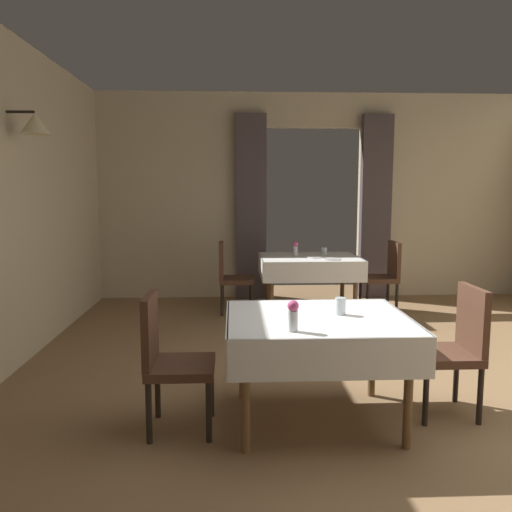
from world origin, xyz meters
name	(u,v)px	position (x,y,z in m)	size (l,w,h in m)	color
ground	(400,416)	(0.00, 0.00, 0.00)	(10.08, 10.08, 0.00)	olive
wall_back	(313,195)	(0.00, 4.18, 1.52)	(6.40, 0.27, 3.00)	beige
dining_table_mid	(317,329)	(-0.62, -0.03, 0.66)	(1.25, 1.06, 0.75)	brown
dining_table_far	(309,264)	(-0.20, 3.06, 0.66)	(1.27, 0.99, 0.75)	brown
chair_mid_right	(455,344)	(0.39, 0.04, 0.52)	(0.44, 0.44, 0.93)	black
chair_mid_left	(169,356)	(-1.62, -0.12, 0.52)	(0.44, 0.44, 0.93)	black
chair_far_left	(230,274)	(-1.22, 3.16, 0.52)	(0.44, 0.44, 0.93)	black
chair_far_right	(385,273)	(0.82, 3.15, 0.52)	(0.44, 0.44, 0.93)	black
flower_vase_mid	(293,315)	(-0.83, -0.40, 0.85)	(0.07, 0.07, 0.19)	silver
glass_mid_b	(340,306)	(-0.45, 0.01, 0.81)	(0.07, 0.07, 0.12)	silver
flower_vase_far	(296,248)	(-0.37, 3.16, 0.85)	(0.07, 0.07, 0.19)	silver
glass_far_b	(324,251)	(0.03, 3.28, 0.80)	(0.08, 0.08, 0.09)	silver
plate_far_c	(314,257)	(-0.16, 2.97, 0.76)	(0.18, 0.18, 0.01)	white
plate_far_d	(332,259)	(0.03, 2.78, 0.76)	(0.22, 0.22, 0.01)	white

